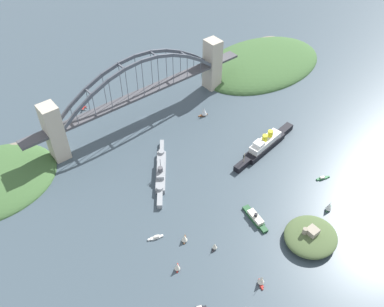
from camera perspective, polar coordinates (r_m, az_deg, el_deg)
The scene contains 16 objects.
ground_plane at distance 424.25m, azimuth -6.71°, elevation 4.95°, with size 1400.00×1400.00×0.00m, color #3D4C56.
harbor_arch_bridge at distance 406.29m, azimuth -7.06°, elevation 8.32°, with size 244.78×16.43×69.85m.
headland_west_shore at distance 516.57m, azimuth 9.59°, elevation 12.28°, with size 163.41×108.21×25.01m.
ocean_liner at distance 388.10m, azimuth 10.11°, elevation 1.26°, with size 85.03×18.62×17.78m.
naval_cruiser at distance 360.64m, azimuth -4.35°, elevation -2.50°, with size 51.39×66.41×17.78m.
harbor_ferry_steamer at distance 331.26m, azimuth 8.78°, elevation -8.83°, with size 10.07×29.23×7.26m.
fort_island_mid_harbor at distance 326.19m, azimuth 16.17°, elevation -11.01°, with size 41.66×38.66×14.29m.
seaplane_taxiing_near_bridge at distance 446.75m, azimuth -14.84°, elevation 6.19°, with size 8.47×8.48×4.83m.
small_boat_0 at distance 421.98m, azimuth 1.69°, elevation 5.83°, with size 9.88×6.74×10.07m.
small_boat_2 at distance 314.37m, azimuth -1.06°, elevation -11.67°, with size 7.04×7.14×7.60m.
small_boat_3 at distance 298.39m, azimuth 9.61°, elevation -16.94°, with size 6.24×7.87×10.03m.
small_boat_4 at distance 311.24m, azimuth 3.18°, elevation -12.74°, with size 6.38×4.68×6.73m.
small_boat_5 at distance 319.15m, azimuth -5.05°, elevation -11.54°, with size 12.02×5.27×2.50m.
small_boat_6 at distance 300.78m, azimuth -2.07°, elevation -15.39°, with size 6.16×6.76×8.83m.
small_boat_8 at distance 349.54m, azimuth 18.52°, elevation -6.97°, with size 8.60×5.67×9.74m.
small_boat_9 at distance 375.15m, azimuth 17.72°, elevation -3.26°, with size 12.50×5.88×2.48m.
Camera 1 is at (167.65, 289.69, 260.70)m, focal length 38.37 mm.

